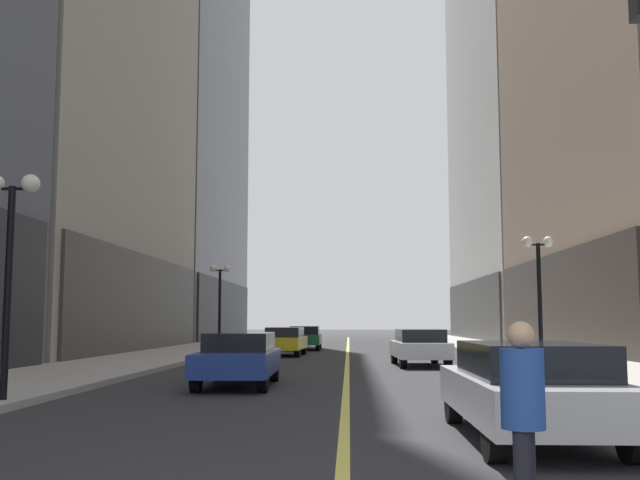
{
  "coord_description": "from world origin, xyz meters",
  "views": [
    {
      "loc": [
        0.07,
        -3.62,
        1.62
      ],
      "look_at": [
        -1.11,
        26.67,
        4.93
      ],
      "focal_mm": 41.64,
      "sensor_mm": 36.0,
      "label": 1
    }
  ],
  "objects_px": {
    "car_yellow": "(285,340)",
    "street_lamp_left_near": "(10,235)",
    "car_green": "(305,337)",
    "car_silver": "(528,387)",
    "car_white": "(420,346)",
    "street_lamp_left_far": "(220,288)",
    "pedestrian_in_blue_hoodie": "(523,409)",
    "car_blue": "(239,357)",
    "street_lamp_right_mid": "(539,271)"
  },
  "relations": [
    {
      "from": "car_silver",
      "to": "car_white",
      "type": "bearing_deg",
      "value": 89.64
    },
    {
      "from": "car_silver",
      "to": "street_lamp_right_mid",
      "type": "relative_size",
      "value": 1.07
    },
    {
      "from": "car_yellow",
      "to": "street_lamp_left_near",
      "type": "height_order",
      "value": "street_lamp_left_near"
    },
    {
      "from": "street_lamp_left_near",
      "to": "street_lamp_left_far",
      "type": "height_order",
      "value": "same"
    },
    {
      "from": "street_lamp_left_near",
      "to": "street_lamp_right_mid",
      "type": "xyz_separation_m",
      "value": [
        12.8,
        11.05,
        0.0
      ]
    },
    {
      "from": "street_lamp_left_near",
      "to": "car_silver",
      "type": "bearing_deg",
      "value": -21.4
    },
    {
      "from": "car_yellow",
      "to": "car_green",
      "type": "distance_m",
      "value": 7.41
    },
    {
      "from": "pedestrian_in_blue_hoodie",
      "to": "street_lamp_right_mid",
      "type": "bearing_deg",
      "value": 75.3
    },
    {
      "from": "street_lamp_left_far",
      "to": "car_yellow",
      "type": "bearing_deg",
      "value": -32.02
    },
    {
      "from": "car_yellow",
      "to": "car_green",
      "type": "xyz_separation_m",
      "value": [
        0.52,
        7.39,
        0.0
      ]
    },
    {
      "from": "car_silver",
      "to": "pedestrian_in_blue_hoodie",
      "type": "distance_m",
      "value": 4.56
    },
    {
      "from": "street_lamp_right_mid",
      "to": "car_blue",
      "type": "bearing_deg",
      "value": -145.23
    },
    {
      "from": "car_silver",
      "to": "street_lamp_left_far",
      "type": "bearing_deg",
      "value": 108.49
    },
    {
      "from": "pedestrian_in_blue_hoodie",
      "to": "street_lamp_left_far",
      "type": "height_order",
      "value": "street_lamp_left_far"
    },
    {
      "from": "car_blue",
      "to": "car_green",
      "type": "xyz_separation_m",
      "value": [
        0.25,
        23.64,
        0.0
      ]
    },
    {
      "from": "car_white",
      "to": "street_lamp_left_near",
      "type": "bearing_deg",
      "value": -124.2
    },
    {
      "from": "car_yellow",
      "to": "street_lamp_left_near",
      "type": "relative_size",
      "value": 0.99
    },
    {
      "from": "car_green",
      "to": "car_silver",
      "type": "bearing_deg",
      "value": -81.19
    },
    {
      "from": "car_silver",
      "to": "car_white",
      "type": "height_order",
      "value": "same"
    },
    {
      "from": "car_yellow",
      "to": "street_lamp_left_far",
      "type": "distance_m",
      "value": 4.8
    },
    {
      "from": "car_blue",
      "to": "pedestrian_in_blue_hoodie",
      "type": "distance_m",
      "value": 13.32
    },
    {
      "from": "car_yellow",
      "to": "pedestrian_in_blue_hoodie",
      "type": "distance_m",
      "value": 29.25
    },
    {
      "from": "car_white",
      "to": "pedestrian_in_blue_hoodie",
      "type": "height_order",
      "value": "pedestrian_in_blue_hoodie"
    },
    {
      "from": "car_yellow",
      "to": "street_lamp_right_mid",
      "type": "height_order",
      "value": "street_lamp_right_mid"
    },
    {
      "from": "car_white",
      "to": "street_lamp_left_near",
      "type": "distance_m",
      "value": 16.25
    },
    {
      "from": "car_silver",
      "to": "car_green",
      "type": "relative_size",
      "value": 1.0
    },
    {
      "from": "car_silver",
      "to": "street_lamp_left_near",
      "type": "distance_m",
      "value": 9.91
    },
    {
      "from": "car_yellow",
      "to": "street_lamp_right_mid",
      "type": "relative_size",
      "value": 0.99
    },
    {
      "from": "car_silver",
      "to": "car_green",
      "type": "bearing_deg",
      "value": 98.81
    },
    {
      "from": "pedestrian_in_blue_hoodie",
      "to": "street_lamp_left_near",
      "type": "bearing_deg",
      "value": 134.66
    },
    {
      "from": "car_blue",
      "to": "street_lamp_left_near",
      "type": "relative_size",
      "value": 1.02
    },
    {
      "from": "car_yellow",
      "to": "street_lamp_right_mid",
      "type": "distance_m",
      "value": 13.88
    },
    {
      "from": "pedestrian_in_blue_hoodie",
      "to": "street_lamp_left_far",
      "type": "distance_m",
      "value": 32.13
    },
    {
      "from": "car_silver",
      "to": "street_lamp_left_near",
      "type": "height_order",
      "value": "street_lamp_left_near"
    },
    {
      "from": "pedestrian_in_blue_hoodie",
      "to": "street_lamp_right_mid",
      "type": "relative_size",
      "value": 0.36
    },
    {
      "from": "car_white",
      "to": "car_blue",
      "type": "bearing_deg",
      "value": -121.85
    },
    {
      "from": "car_yellow",
      "to": "car_white",
      "type": "bearing_deg",
      "value": -54.24
    },
    {
      "from": "car_yellow",
      "to": "pedestrian_in_blue_hoodie",
      "type": "height_order",
      "value": "pedestrian_in_blue_hoodie"
    },
    {
      "from": "street_lamp_left_far",
      "to": "car_blue",
      "type": "bearing_deg",
      "value": -78.55
    },
    {
      "from": "car_blue",
      "to": "street_lamp_right_mid",
      "type": "relative_size",
      "value": 1.02
    },
    {
      "from": "street_lamp_right_mid",
      "to": "street_lamp_left_far",
      "type": "bearing_deg",
      "value": 136.59
    },
    {
      "from": "car_white",
      "to": "street_lamp_left_far",
      "type": "xyz_separation_m",
      "value": [
        -9.02,
        9.89,
        2.54
      ]
    },
    {
      "from": "car_yellow",
      "to": "car_green",
      "type": "bearing_deg",
      "value": 86.0
    },
    {
      "from": "street_lamp_left_far",
      "to": "car_silver",
      "type": "bearing_deg",
      "value": -71.51
    },
    {
      "from": "car_blue",
      "to": "street_lamp_left_far",
      "type": "distance_m",
      "value": 18.95
    },
    {
      "from": "car_white",
      "to": "car_yellow",
      "type": "bearing_deg",
      "value": 125.76
    },
    {
      "from": "car_blue",
      "to": "pedestrian_in_blue_hoodie",
      "type": "relative_size",
      "value": 2.8
    },
    {
      "from": "car_blue",
      "to": "car_white",
      "type": "relative_size",
      "value": 1.03
    },
    {
      "from": "car_blue",
      "to": "street_lamp_left_near",
      "type": "bearing_deg",
      "value": -128.09
    },
    {
      "from": "car_blue",
      "to": "pedestrian_in_blue_hoodie",
      "type": "height_order",
      "value": "pedestrian_in_blue_hoodie"
    }
  ]
}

